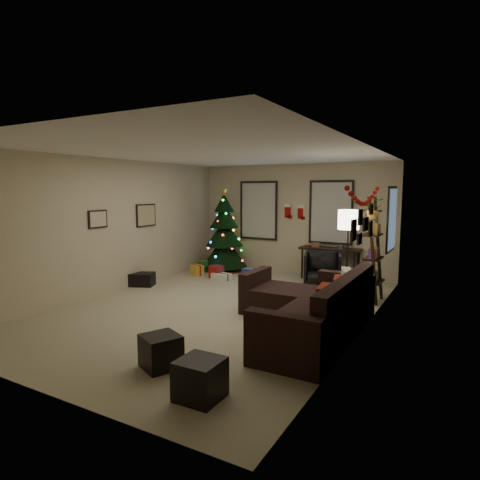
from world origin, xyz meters
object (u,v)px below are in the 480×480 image
object	(u,v)px
christmas_tree	(224,236)
desk	(330,252)
desk_chair	(322,269)
sofa	(311,311)
bookshelf	(374,251)

from	to	relation	value
christmas_tree	desk	bearing A→B (deg)	5.60
desk	desk_chair	size ratio (longest dim) A/B	1.89
christmas_tree	desk_chair	distance (m)	2.82
christmas_tree	sofa	bearing A→B (deg)	-43.02
desk_chair	bookshelf	size ratio (longest dim) A/B	0.37
desk	bookshelf	size ratio (longest dim) A/B	0.70
christmas_tree	bookshelf	bearing A→B (deg)	-16.77
christmas_tree	sofa	world-z (taller)	christmas_tree
sofa	desk	bearing A→B (deg)	102.65
sofa	bookshelf	size ratio (longest dim) A/B	1.47
sofa	bookshelf	xyz separation A→B (m)	(0.48, 2.07, 0.65)
sofa	desk_chair	xyz separation A→B (m)	(-0.76, 2.88, 0.07)
desk	bookshelf	xyz separation A→B (m)	(1.27, -1.46, 0.29)
sofa	desk_chair	distance (m)	2.98
christmas_tree	sofa	size ratio (longest dim) A/B	0.75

